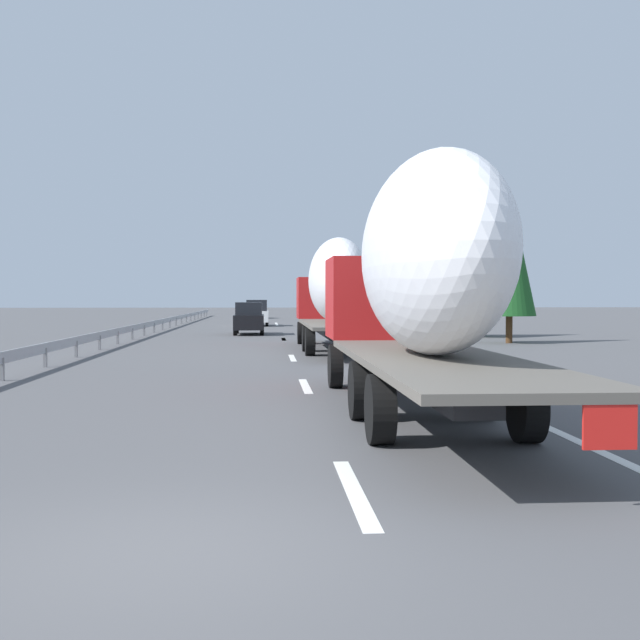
{
  "coord_description": "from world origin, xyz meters",
  "views": [
    {
      "loc": [
        -6.77,
        -0.81,
        2.16
      ],
      "look_at": [
        23.23,
        -2.9,
        1.32
      ],
      "focal_mm": 44.76,
      "sensor_mm": 36.0,
      "label": 1
    }
  ],
  "objects_px": {
    "truck_trailing": "(419,276)",
    "road_sign": "(350,298)",
    "truck_lead": "(335,289)",
    "car_black_suv": "(249,318)",
    "car_white_van": "(257,313)",
    "car_silver_hatch": "(254,310)"
  },
  "relations": [
    {
      "from": "car_white_van",
      "to": "road_sign",
      "type": "distance_m",
      "value": 9.62
    },
    {
      "from": "car_white_van",
      "to": "road_sign",
      "type": "bearing_deg",
      "value": -137.31
    },
    {
      "from": "truck_trailing",
      "to": "car_black_suv",
      "type": "xyz_separation_m",
      "value": [
        32.7,
        3.7,
        -1.6
      ]
    },
    {
      "from": "truck_lead",
      "to": "road_sign",
      "type": "distance_m",
      "value": 22.96
    },
    {
      "from": "truck_trailing",
      "to": "road_sign",
      "type": "relative_size",
      "value": 4.43
    },
    {
      "from": "road_sign",
      "to": "car_silver_hatch",
      "type": "bearing_deg",
      "value": 13.09
    },
    {
      "from": "truck_lead",
      "to": "truck_trailing",
      "type": "distance_m",
      "value": 17.37
    },
    {
      "from": "truck_trailing",
      "to": "car_black_suv",
      "type": "height_order",
      "value": "truck_trailing"
    },
    {
      "from": "car_black_suv",
      "to": "road_sign",
      "type": "xyz_separation_m",
      "value": [
        7.41,
        -6.8,
        1.21
      ]
    },
    {
      "from": "car_white_van",
      "to": "car_black_suv",
      "type": "bearing_deg",
      "value": 178.72
    },
    {
      "from": "car_silver_hatch",
      "to": "truck_trailing",
      "type": "bearing_deg",
      "value": -176.84
    },
    {
      "from": "truck_trailing",
      "to": "car_silver_hatch",
      "type": "xyz_separation_m",
      "value": [
        70.09,
        3.87,
        -1.64
      ]
    },
    {
      "from": "truck_lead",
      "to": "car_black_suv",
      "type": "height_order",
      "value": "truck_lead"
    },
    {
      "from": "car_silver_hatch",
      "to": "car_white_van",
      "type": "bearing_deg",
      "value": -178.76
    },
    {
      "from": "road_sign",
      "to": "car_white_van",
      "type": "bearing_deg",
      "value": 42.69
    },
    {
      "from": "road_sign",
      "to": "truck_lead",
      "type": "bearing_deg",
      "value": 172.24
    },
    {
      "from": "car_white_van",
      "to": "car_silver_hatch",
      "type": "distance_m",
      "value": 22.96
    },
    {
      "from": "truck_trailing",
      "to": "car_silver_hatch",
      "type": "bearing_deg",
      "value": 3.16
    },
    {
      "from": "car_white_van",
      "to": "road_sign",
      "type": "xyz_separation_m",
      "value": [
        -7.02,
        -6.47,
        1.17
      ]
    },
    {
      "from": "truck_trailing",
      "to": "car_silver_hatch",
      "type": "relative_size",
      "value": 3.23
    },
    {
      "from": "car_white_van",
      "to": "car_silver_hatch",
      "type": "bearing_deg",
      "value": 1.24
    },
    {
      "from": "truck_lead",
      "to": "car_white_van",
      "type": "distance_m",
      "value": 29.99
    }
  ]
}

